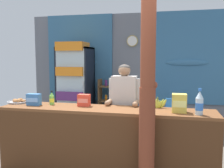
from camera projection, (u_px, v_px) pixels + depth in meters
ground_plane at (118, 153)px, 4.44m from camera, size 8.31×8.31×0.00m
back_wall_curtained at (134, 68)px, 6.20m from camera, size 5.34×0.22×2.75m
stall_counter at (103, 136)px, 3.52m from camera, size 3.09×0.56×0.96m
timber_post at (147, 92)px, 3.01m from camera, size 0.22×0.20×2.65m
drink_fridge at (75, 81)px, 5.94m from camera, size 0.76×0.74×2.03m
bottle_shelf_rack at (109, 102)px, 6.05m from camera, size 0.48×0.28×1.17m
plastic_lawn_chair at (175, 115)px, 5.23m from camera, size 0.48×0.48×0.86m
shopkeeper at (124, 101)px, 3.98m from camera, size 0.50×0.42×1.57m
soda_bottle_water at (199, 104)px, 3.17m from camera, size 0.10×0.10×0.34m
soda_bottle_lime_soda at (52, 99)px, 3.88m from camera, size 0.07×0.07×0.22m
snack_box_instant_noodle at (179, 103)px, 3.32m from camera, size 0.19×0.15×0.25m
snack_box_crackers at (84, 100)px, 3.75m from camera, size 0.18×0.11×0.18m
snack_box_biscuit at (34, 100)px, 3.82m from camera, size 0.21×0.11×0.18m
pastry_tray at (18, 101)px, 4.04m from camera, size 0.34×0.34×0.07m
banana_bunch at (157, 104)px, 3.62m from camera, size 0.28×0.06×0.16m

